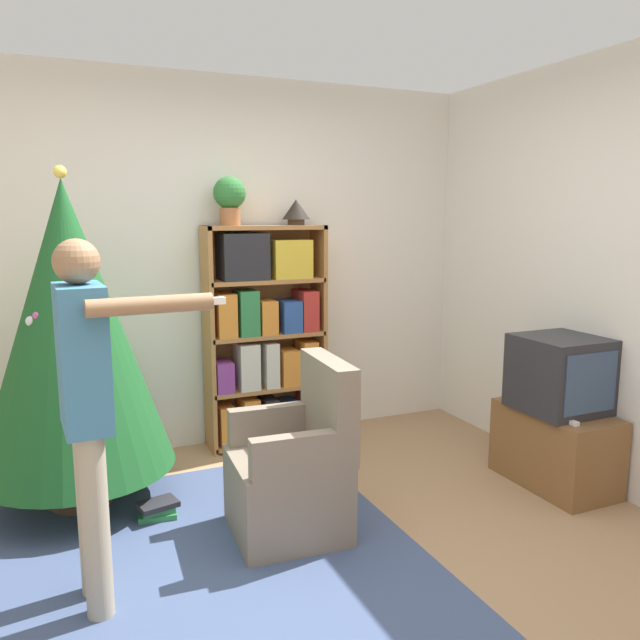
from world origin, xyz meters
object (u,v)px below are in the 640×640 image
Objects in this scene: television at (560,374)px; potted_plant at (230,197)px; bookshelf at (265,336)px; standing_person at (88,397)px; table_lamp at (296,211)px; christmas_tree at (71,329)px; armchair at (295,473)px.

potted_plant reaches higher than television.
potted_plant is at bearing 139.15° from television.
standing_person is at bearing -129.68° from bookshelf.
bookshelf is 7.90× the size of table_lamp.
bookshelf is at bearing -177.88° from table_lamp.
potted_plant is (-1.63, 1.41, 1.06)m from television.
christmas_tree reaches higher than potted_plant.
potted_plant is at bearing 177.78° from bookshelf.
potted_plant reaches higher than armchair.
standing_person reaches higher than television.
bookshelf reaches higher than standing_person.
television is 1.45× the size of potted_plant.
television is at bearing -50.82° from table_lamp.
christmas_tree reaches higher than armchair.
standing_person is 7.81× the size of table_lamp.
bookshelf is 1.00m from potted_plant.
bookshelf is 1.41m from armchair.
table_lamp is at bearing 17.83° from christmas_tree.
potted_plant is (1.07, 0.50, 0.74)m from christmas_tree.
television is 2.41m from potted_plant.
bookshelf reaches higher than television.
armchair is (1.02, -0.81, -0.70)m from christmas_tree.
television is 0.52× the size of armchair.
armchair is at bearing -112.09° from table_lamp.
bookshelf is at bearing 171.19° from armchair.
table_lamp is at bearing 2.12° from bookshelf.
standing_person is at bearing -72.52° from armchair.
christmas_tree is at bearing 161.28° from television.
television is at bearing -18.72° from christmas_tree.
armchair is 2.80× the size of potted_plant.
potted_plant reaches higher than standing_person.
bookshelf is 1.98m from television.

